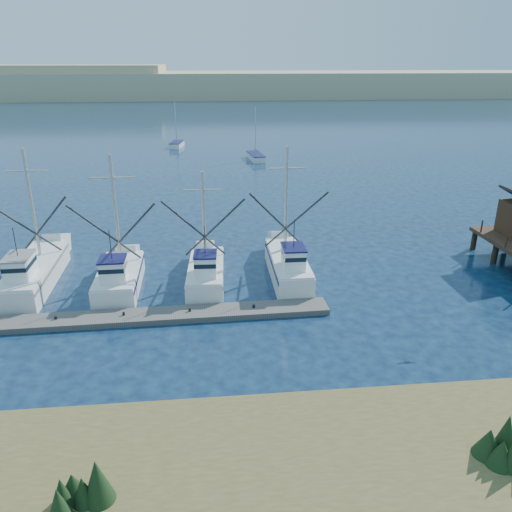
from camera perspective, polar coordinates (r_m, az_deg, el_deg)
The scene contains 6 objects.
ground at distance 27.13m, azimuth 3.01°, elevation -11.79°, with size 500.00×500.00×0.00m, color #0B1732.
floating_dock at distance 31.94m, azimuth -16.63°, elevation -6.89°, with size 27.39×1.83×0.37m, color #605C56.
dune_ridge at distance 232.63m, azimuth -5.25°, elevation 18.98°, with size 360.00×60.00×10.00m, color tan.
trawler_fleet at distance 36.02m, azimuth -15.46°, elevation -2.03°, with size 27.15×9.65×9.38m.
sailboat_near at distance 81.06m, azimuth -0.04°, elevation 11.27°, with size 2.53×6.38×8.10m.
sailboat_far at distance 94.40m, azimuth -9.04°, elevation 12.48°, with size 2.65×5.15×8.10m.
Camera 1 is at (-3.71, -22.39, 14.88)m, focal length 35.00 mm.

